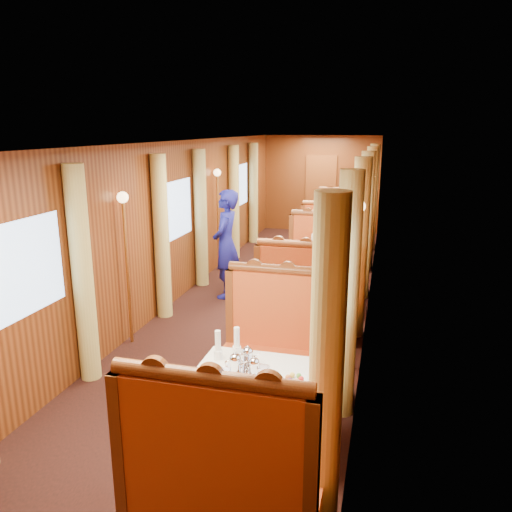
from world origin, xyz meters
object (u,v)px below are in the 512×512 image
(table_mid, at_px, (317,287))
(passenger, at_px, (324,251))
(banquette_near_fwd, at_px, (221,487))
(teapot_back, at_px, (248,358))
(banquette_mid_fwd, at_px, (306,306))
(rose_vase_mid, at_px, (319,251))
(fruit_plate, at_px, (294,380))
(banquette_far_fwd, at_px, (334,246))
(teapot_right, at_px, (254,369))
(table_near, at_px, (259,411))
(teapot_left, at_px, (235,365))
(table_far, at_px, (339,238))
(steward, at_px, (226,244))
(banquette_far_aft, at_px, (343,227))
(banquette_near_aft, at_px, (284,354))
(banquette_mid_aft, at_px, (325,266))
(rose_vase_far, at_px, (340,213))

(table_mid, relative_size, passenger, 1.38)
(passenger, bearing_deg, banquette_near_fwd, -90.00)
(teapot_back, distance_m, passenger, 4.20)
(banquette_mid_fwd, xyz_separation_m, passenger, (-0.00, 1.78, 0.32))
(rose_vase_mid, bearing_deg, fruit_plate, -85.25)
(table_mid, xyz_separation_m, banquette_far_fwd, (0.00, 2.49, 0.05))
(teapot_right, xyz_separation_m, passenger, (0.02, 4.35, -0.07))
(table_near, relative_size, teapot_left, 6.60)
(teapot_back, bearing_deg, table_far, 70.66)
(table_mid, distance_m, steward, 1.62)
(banquette_mid_fwd, xyz_separation_m, banquette_far_aft, (0.00, 5.53, 0.00))
(rose_vase_mid, bearing_deg, banquette_near_aft, -90.34)
(table_far, relative_size, teapot_right, 7.24)
(banquette_far_fwd, relative_size, teapot_back, 8.61)
(table_mid, height_order, teapot_left, teapot_left)
(banquette_mid_fwd, bearing_deg, teapot_left, -94.02)
(steward, bearing_deg, teapot_back, 18.72)
(banquette_far_aft, height_order, rose_vase_mid, banquette_far_aft)
(fruit_plate, bearing_deg, banquette_mid_aft, 93.90)
(banquette_mid_fwd, distance_m, banquette_far_aft, 5.53)
(rose_vase_mid, relative_size, rose_vase_far, 1.00)
(banquette_far_fwd, relative_size, teapot_left, 8.42)
(table_near, relative_size, rose_vase_mid, 2.92)
(rose_vase_far, bearing_deg, teapot_left, -91.39)
(banquette_near_fwd, distance_m, teapot_right, 1.00)
(passenger, bearing_deg, steward, -162.65)
(table_near, distance_m, rose_vase_mid, 3.55)
(teapot_left, height_order, rose_vase_far, rose_vase_far)
(fruit_plate, height_order, steward, steward)
(table_mid, height_order, teapot_right, teapot_right)
(banquette_near_aft, distance_m, teapot_back, 1.03)
(banquette_mid_aft, distance_m, rose_vase_mid, 1.13)
(rose_vase_far, bearing_deg, banquette_far_aft, 89.53)
(fruit_plate, bearing_deg, rose_vase_far, 92.60)
(table_near, height_order, teapot_back, teapot_back)
(table_far, distance_m, rose_vase_mid, 3.54)
(table_near, distance_m, teapot_back, 0.46)
(passenger, bearing_deg, table_mid, -90.00)
(table_mid, xyz_separation_m, teapot_right, (-0.02, -3.59, 0.43))
(banquette_far_aft, height_order, teapot_right, banquette_far_aft)
(table_mid, xyz_separation_m, passenger, (-0.00, 0.76, 0.37))
(table_mid, xyz_separation_m, steward, (-1.52, 0.29, 0.50))
(banquette_near_aft, relative_size, banquette_far_fwd, 1.00)
(banquette_near_aft, bearing_deg, teapot_back, -97.16)
(teapot_back, relative_size, rose_vase_mid, 0.43)
(banquette_far_aft, bearing_deg, fruit_plate, -87.78)
(banquette_mid_aft, xyz_separation_m, passenger, (-0.00, -0.25, 0.32))
(banquette_mid_fwd, distance_m, steward, 2.05)
(rose_vase_far, distance_m, passenger, 2.76)
(banquette_near_fwd, distance_m, steward, 5.06)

